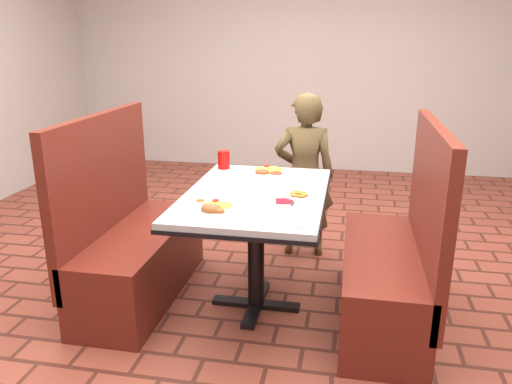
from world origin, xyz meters
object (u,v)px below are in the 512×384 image
dining_table (256,208)px  plantain_plate (300,195)px  near_dinner_plate (215,206)px  far_dinner_plate (268,170)px  booth_bench_right (391,269)px  red_tumbler (224,160)px  booth_bench_left (133,248)px  diner_person (304,176)px

dining_table → plantain_plate: bearing=-9.9°
near_dinner_plate → far_dinner_plate: near_dinner_plate is taller
booth_bench_right → plantain_plate: 0.69m
dining_table → plantain_plate: (0.26, -0.05, 0.11)m
red_tumbler → booth_bench_right: bearing=-23.9°
dining_table → booth_bench_right: 0.86m
booth_bench_left → red_tumbler: size_ratio=9.82×
booth_bench_right → diner_person: bearing=124.5°
booth_bench_left → far_dinner_plate: booth_bench_left is taller
far_dinner_plate → plantain_plate: far_dinner_plate is taller
booth_bench_right → red_tumbler: booth_bench_right is taller
diner_person → near_dinner_plate: (-0.35, -1.23, 0.16)m
dining_table → far_dinner_plate: size_ratio=4.30×
near_dinner_plate → plantain_plate: (0.41, 0.32, -0.02)m
diner_person → far_dinner_plate: bearing=60.5°
booth_bench_left → diner_person: bearing=41.1°
diner_person → red_tumbler: 0.67m
near_dinner_plate → diner_person: bearing=74.2°
dining_table → near_dinner_plate: bearing=-112.3°
near_dinner_plate → far_dinner_plate: 0.79m
booth_bench_right → near_dinner_plate: bearing=-159.0°
booth_bench_left → booth_bench_right: size_ratio=1.00×
near_dinner_plate → red_tumbler: 0.88m
dining_table → diner_person: diner_person is taller
dining_table → diner_person: size_ratio=0.98×
plantain_plate → diner_person: bearing=93.8°
plantain_plate → red_tumbler: size_ratio=1.40×
dining_table → near_dinner_plate: near_dinner_plate is taller
plantain_plate → dining_table: bearing=170.1°
near_dinner_plate → plantain_plate: near_dinner_plate is taller
red_tumbler → dining_table: bearing=-57.1°
dining_table → red_tumbler: bearing=122.9°
diner_person → near_dinner_plate: diner_person is taller
dining_table → booth_bench_left: size_ratio=1.01×
booth_bench_right → red_tumbler: (-1.12, 0.49, 0.48)m
plantain_plate → booth_bench_left: bearing=177.5°
dining_table → plantain_plate: size_ratio=7.08×
booth_bench_right → diner_person: 1.10m
booth_bench_left → diner_person: (1.00, 0.87, 0.29)m
near_dinner_plate → red_tumbler: bearing=101.3°
near_dinner_plate → plantain_plate: bearing=37.8°
booth_bench_right → far_dinner_plate: 1.00m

